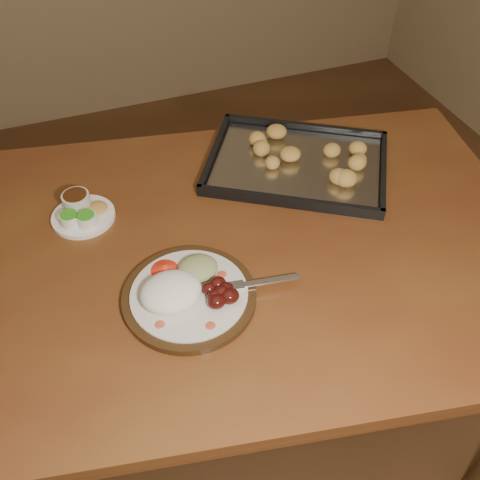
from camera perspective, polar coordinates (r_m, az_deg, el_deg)
name	(u,v)px	position (r m, az deg, el deg)	size (l,w,h in m)	color
ground	(156,463)	(1.74, -8.97, -22.41)	(4.00, 4.00, 0.00)	#57341E
dining_table	(206,276)	(1.25, -3.67, -3.86)	(1.64, 1.16, 0.75)	brown
dinner_plate	(187,291)	(1.07, -5.71, -5.49)	(0.36, 0.27, 0.06)	#311E0D
condiment_saucer	(81,212)	(1.28, -16.60, 2.89)	(0.14, 0.14, 0.05)	white
baking_tray	(297,162)	(1.39, 6.07, 8.27)	(0.55, 0.51, 0.05)	black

